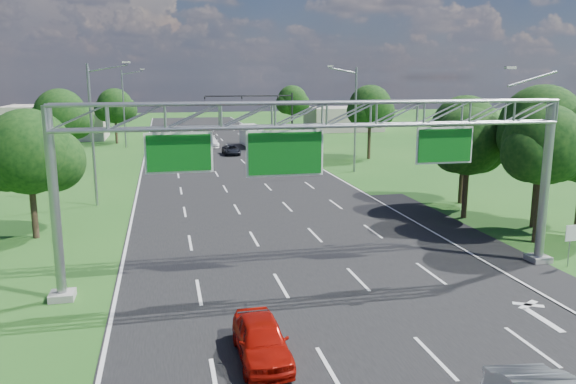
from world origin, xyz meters
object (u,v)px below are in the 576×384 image
object	(u,v)px
regulatory_sign	(571,237)
box_truck	(252,137)
sign_gantry	(326,128)
red_coupe	(261,339)
traffic_signal	(267,106)

from	to	relation	value
regulatory_sign	box_truck	world-z (taller)	box_truck
sign_gantry	red_coupe	world-z (taller)	sign_gantry
regulatory_sign	traffic_signal	distance (m)	54.37
red_coupe	box_truck	world-z (taller)	box_truck
regulatory_sign	red_coupe	distance (m)	17.18
regulatory_sign	traffic_signal	bearing A→B (deg)	95.20
red_coupe	box_truck	size ratio (longest dim) A/B	0.53
regulatory_sign	traffic_signal	world-z (taller)	traffic_signal
sign_gantry	box_truck	size ratio (longest dim) A/B	3.12
regulatory_sign	box_truck	xyz separation A→B (m)	(-7.49, 51.27, -0.17)
box_truck	regulatory_sign	bearing A→B (deg)	-85.90
red_coupe	box_truck	xyz separation A→B (m)	(8.67, 57.02, 0.66)
traffic_signal	red_coupe	world-z (taller)	traffic_signal
red_coupe	box_truck	bearing A→B (deg)	81.04
sign_gantry	red_coupe	bearing A→B (deg)	-121.12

